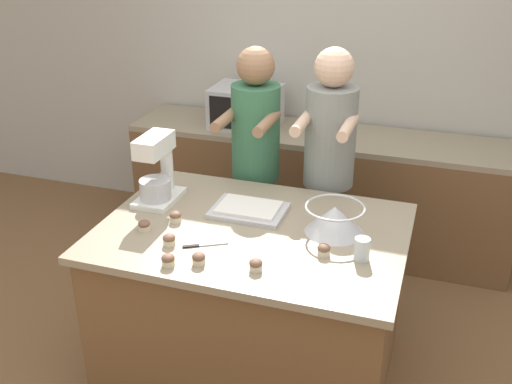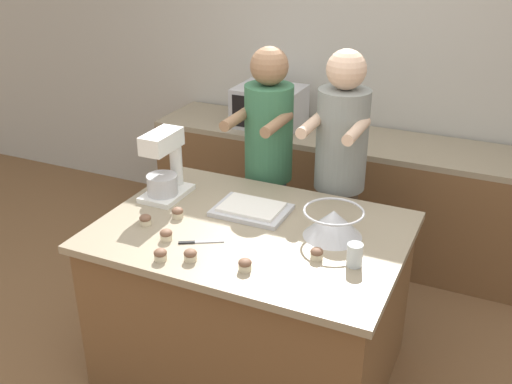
% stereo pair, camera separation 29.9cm
% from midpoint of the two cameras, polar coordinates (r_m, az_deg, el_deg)
% --- Properties ---
extents(ground_plane, '(16.00, 16.00, 0.00)m').
position_cam_midpoint_polar(ground_plane, '(3.54, -2.81, -16.34)').
color(ground_plane, brown).
extents(back_wall, '(10.00, 0.06, 2.70)m').
position_cam_midpoint_polar(back_wall, '(4.56, 5.51, 12.50)').
color(back_wall, '#B2ADA3').
rests_on(back_wall, ground_plane).
extents(island_counter, '(1.53, 1.10, 0.89)m').
position_cam_midpoint_polar(island_counter, '(3.26, -2.98, -10.43)').
color(island_counter, brown).
rests_on(island_counter, ground_plane).
extents(back_counter, '(2.80, 0.60, 0.88)m').
position_cam_midpoint_polar(back_counter, '(4.53, 4.01, 0.31)').
color(back_counter, brown).
rests_on(back_counter, ground_plane).
extents(person_left, '(0.31, 0.49, 1.65)m').
position_cam_midpoint_polar(person_left, '(3.71, -2.36, 2.09)').
color(person_left, '#33384C').
rests_on(person_left, ground_plane).
extents(person_right, '(0.32, 0.49, 1.68)m').
position_cam_midpoint_polar(person_right, '(3.58, 4.51, 1.34)').
color(person_right, brown).
rests_on(person_right, ground_plane).
extents(stand_mixer, '(0.20, 0.30, 0.38)m').
position_cam_midpoint_polar(stand_mixer, '(3.30, -11.97, 1.76)').
color(stand_mixer, white).
rests_on(stand_mixer, island_counter).
extents(mixing_bowl, '(0.30, 0.30, 0.14)m').
position_cam_midpoint_polar(mixing_bowl, '(2.96, 4.64, -2.59)').
color(mixing_bowl, '#BCBCC1').
rests_on(mixing_bowl, island_counter).
extents(baking_tray, '(0.39, 0.28, 0.04)m').
position_cam_midpoint_polar(baking_tray, '(3.17, -3.39, -1.75)').
color(baking_tray, '#BCBCC1').
rests_on(baking_tray, island_counter).
extents(microwave_oven, '(0.49, 0.40, 0.29)m').
position_cam_midpoint_polar(microwave_oven, '(4.48, -2.90, 8.12)').
color(microwave_oven, '#B7B7BC').
rests_on(microwave_oven, back_counter).
extents(drinking_glass, '(0.07, 0.07, 0.11)m').
position_cam_midpoint_polar(drinking_glass, '(2.76, 7.02, -5.50)').
color(drinking_glass, silver).
rests_on(drinking_glass, island_counter).
extents(knife, '(0.20, 0.12, 0.01)m').
position_cam_midpoint_polar(knife, '(2.90, -8.09, -5.12)').
color(knife, '#BCBCC1').
rests_on(knife, island_counter).
extents(cupcake_0, '(0.06, 0.06, 0.06)m').
position_cam_midpoint_polar(cupcake_0, '(2.75, -8.61, -6.37)').
color(cupcake_0, beige).
rests_on(cupcake_0, island_counter).
extents(cupcake_1, '(0.06, 0.06, 0.06)m').
position_cam_midpoint_polar(cupcake_1, '(2.76, -11.48, -6.45)').
color(cupcake_1, beige).
rests_on(cupcake_1, island_counter).
extents(cupcake_2, '(0.06, 0.06, 0.06)m').
position_cam_midpoint_polar(cupcake_2, '(2.67, -3.24, -7.04)').
color(cupcake_2, beige).
rests_on(cupcake_2, island_counter).
extents(cupcake_3, '(0.06, 0.06, 0.06)m').
position_cam_midpoint_polar(cupcake_3, '(3.12, -10.40, -2.39)').
color(cupcake_3, beige).
rests_on(cupcake_3, island_counter).
extents(cupcake_4, '(0.06, 0.06, 0.06)m').
position_cam_midpoint_polar(cupcake_4, '(2.92, -11.20, -4.54)').
color(cupcake_4, beige).
rests_on(cupcake_4, island_counter).
extents(cupcake_5, '(0.06, 0.06, 0.06)m').
position_cam_midpoint_polar(cupcake_5, '(2.79, 3.43, -5.60)').
color(cupcake_5, beige).
rests_on(cupcake_5, island_counter).
extents(cupcake_6, '(0.06, 0.06, 0.06)m').
position_cam_midpoint_polar(cupcake_6, '(3.07, -13.37, -3.20)').
color(cupcake_6, beige).
rests_on(cupcake_6, island_counter).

